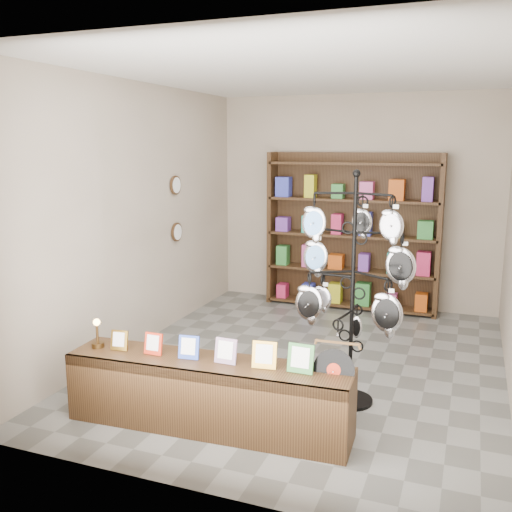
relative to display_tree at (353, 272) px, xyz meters
The scene contains 6 objects.
ground 1.57m from the display_tree, 129.36° to the left, with size 5.00×5.00×0.00m, color slate.
room_envelope 1.18m from the display_tree, 129.36° to the left, with size 5.00×5.00×5.00m.
display_tree is the anchor object (origin of this frame).
front_shelf 1.62m from the display_tree, 137.87° to the right, with size 2.39×0.61×0.84m.
back_shelving 3.13m from the display_tree, 101.61° to the left, with size 2.42×0.36×2.20m.
wall_clocks 3.05m from the display_tree, 148.91° to the left, with size 0.03×0.24×0.84m.
Camera 1 is at (1.57, -5.61, 2.31)m, focal length 40.00 mm.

